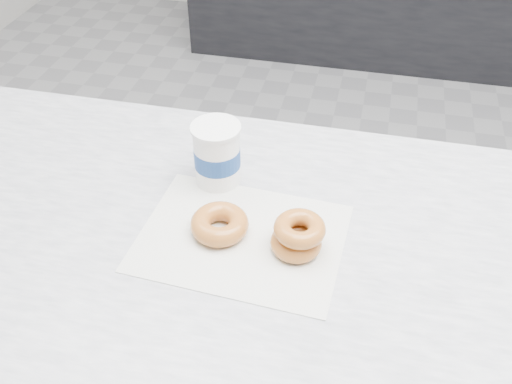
% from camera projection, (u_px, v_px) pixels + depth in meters
% --- Properties ---
extents(ground, '(5.00, 5.00, 0.00)m').
position_uv_depth(ground, '(371.00, 321.00, 1.93)').
color(ground, gray).
rests_on(ground, ground).
extents(wax_paper, '(0.35, 0.28, 0.00)m').
position_uv_depth(wax_paper, '(241.00, 238.00, 0.96)').
color(wax_paper, silver).
rests_on(wax_paper, counter).
extents(donut_single, '(0.12, 0.12, 0.03)m').
position_uv_depth(donut_single, '(220.00, 224.00, 0.96)').
color(donut_single, '#B76F32').
rests_on(donut_single, wax_paper).
extents(donut_stack, '(0.12, 0.12, 0.06)m').
position_uv_depth(donut_stack, '(298.00, 236.00, 0.92)').
color(donut_stack, '#B76F32').
rests_on(donut_stack, wax_paper).
extents(coffee_cup, '(0.10, 0.10, 0.12)m').
position_uv_depth(coffee_cup, '(217.00, 154.00, 1.04)').
color(coffee_cup, white).
rests_on(coffee_cup, counter).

